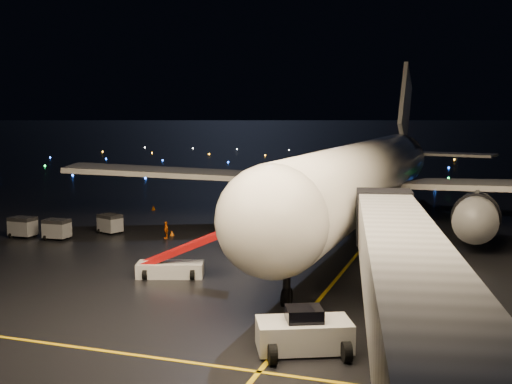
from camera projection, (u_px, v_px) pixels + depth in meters
ground at (431, 135)px, 322.96m from camera, size 2000.00×2000.00×0.00m
lane_centre at (358, 253)px, 51.24m from camera, size 0.25×80.00×0.02m
airliner at (371, 137)px, 61.37m from camera, size 63.84×60.79×17.70m
pushback_tug at (304, 329)px, 30.13m from camera, size 4.96×3.92×2.10m
belt_loader at (170, 254)px, 43.75m from camera, size 6.84×3.78×3.21m
crew_c at (166, 230)px, 57.23m from camera, size 0.90×0.91×1.55m
safety_cone_0 at (267, 247)px, 52.45m from camera, size 0.54×0.54×0.47m
safety_cone_1 at (255, 231)px, 59.71m from camera, size 0.57×0.57×0.50m
safety_cone_2 at (172, 233)px, 58.60m from camera, size 0.56×0.56×0.48m
safety_cone_3 at (153, 208)px, 74.07m from camera, size 0.63×0.63×0.56m
radio_mast at (403, 95)px, 751.75m from camera, size 1.80×1.80×64.00m
taxiway_lights at (374, 163)px, 140.58m from camera, size 164.00×92.00×0.36m
baggage_cart_0 at (110, 224)px, 59.65m from camera, size 2.48×2.12×1.78m
baggage_cart_1 at (23, 227)px, 57.74m from camera, size 2.21×1.56×1.86m
baggage_cart_2 at (57, 229)px, 56.76m from camera, size 2.18×1.55×1.82m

